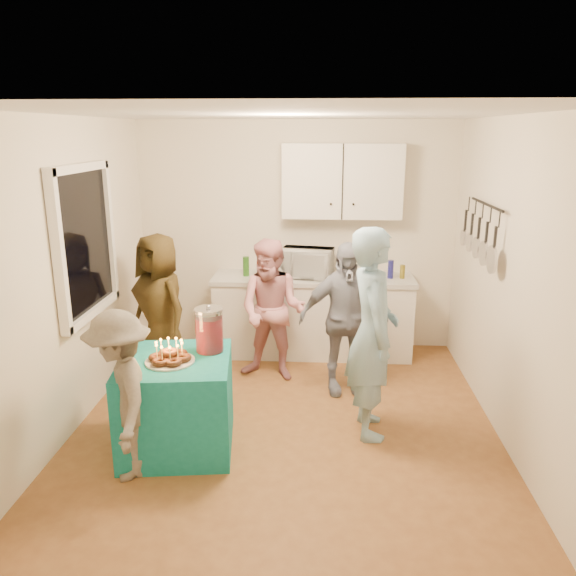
# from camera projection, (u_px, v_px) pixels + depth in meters

# --- Properties ---
(floor) EXTENTS (4.00, 4.00, 0.00)m
(floor) POSITION_uv_depth(u_px,v_px,m) (286.00, 426.00, 4.88)
(floor) COLOR brown
(floor) RESTS_ON ground
(ceiling) EXTENTS (4.00, 4.00, 0.00)m
(ceiling) POSITION_uv_depth(u_px,v_px,m) (285.00, 114.00, 4.18)
(ceiling) COLOR white
(ceiling) RESTS_ON floor
(back_wall) EXTENTS (3.60, 3.60, 0.00)m
(back_wall) POSITION_uv_depth(u_px,v_px,m) (297.00, 237.00, 6.45)
(back_wall) COLOR silver
(back_wall) RESTS_ON floor
(left_wall) EXTENTS (4.00, 4.00, 0.00)m
(left_wall) POSITION_uv_depth(u_px,v_px,m) (68.00, 278.00, 4.64)
(left_wall) COLOR silver
(left_wall) RESTS_ON floor
(right_wall) EXTENTS (4.00, 4.00, 0.00)m
(right_wall) POSITION_uv_depth(u_px,v_px,m) (513.00, 285.00, 4.43)
(right_wall) COLOR silver
(right_wall) RESTS_ON floor
(window_night) EXTENTS (0.04, 1.00, 1.20)m
(window_night) POSITION_uv_depth(u_px,v_px,m) (84.00, 242.00, 4.86)
(window_night) COLOR black
(window_night) RESTS_ON left_wall
(counter) EXTENTS (2.20, 0.58, 0.86)m
(counter) POSITION_uv_depth(u_px,v_px,m) (313.00, 317.00, 6.39)
(counter) COLOR white
(counter) RESTS_ON floor
(countertop) EXTENTS (2.24, 0.62, 0.05)m
(countertop) POSITION_uv_depth(u_px,v_px,m) (313.00, 279.00, 6.27)
(countertop) COLOR beige
(countertop) RESTS_ON counter
(upper_cabinet) EXTENTS (1.30, 0.30, 0.80)m
(upper_cabinet) POSITION_uv_depth(u_px,v_px,m) (342.00, 181.00, 6.11)
(upper_cabinet) COLOR white
(upper_cabinet) RESTS_ON back_wall
(pot_rack) EXTENTS (0.12, 1.00, 0.60)m
(pot_rack) POSITION_uv_depth(u_px,v_px,m) (482.00, 232.00, 5.02)
(pot_rack) COLOR black
(pot_rack) RESTS_ON right_wall
(microwave) EXTENTS (0.62, 0.47, 0.31)m
(microwave) POSITION_uv_depth(u_px,v_px,m) (307.00, 263.00, 6.22)
(microwave) COLOR white
(microwave) RESTS_ON countertop
(party_table) EXTENTS (0.95, 0.95, 0.76)m
(party_table) POSITION_uv_depth(u_px,v_px,m) (177.00, 403.00, 4.48)
(party_table) COLOR #127976
(party_table) RESTS_ON floor
(donut_cake) EXTENTS (0.38, 0.38, 0.18)m
(donut_cake) POSITION_uv_depth(u_px,v_px,m) (169.00, 351.00, 4.29)
(donut_cake) COLOR #381C0C
(donut_cake) RESTS_ON party_table
(punch_jar) EXTENTS (0.22, 0.22, 0.34)m
(punch_jar) POSITION_uv_depth(u_px,v_px,m) (209.00, 331.00, 4.49)
(punch_jar) COLOR red
(punch_jar) RESTS_ON party_table
(man_birthday) EXTENTS (0.48, 0.68, 1.76)m
(man_birthday) POSITION_uv_depth(u_px,v_px,m) (372.00, 333.00, 4.58)
(man_birthday) COLOR #8EB6CF
(man_birthday) RESTS_ON floor
(woman_back_left) EXTENTS (0.89, 0.84, 1.52)m
(woman_back_left) POSITION_uv_depth(u_px,v_px,m) (160.00, 308.00, 5.62)
(woman_back_left) COLOR brown
(woman_back_left) RESTS_ON floor
(woman_back_center) EXTENTS (0.82, 0.71, 1.46)m
(woman_back_center) POSITION_uv_depth(u_px,v_px,m) (272.00, 311.00, 5.66)
(woman_back_center) COLOR #CE6B83
(woman_back_center) RESTS_ON floor
(woman_back_right) EXTENTS (0.93, 0.53, 1.49)m
(woman_back_right) POSITION_uv_depth(u_px,v_px,m) (344.00, 318.00, 5.37)
(woman_back_right) COLOR #101636
(woman_back_right) RESTS_ON floor
(child_near_left) EXTENTS (0.78, 0.95, 1.27)m
(child_near_left) POSITION_uv_depth(u_px,v_px,m) (121.00, 395.00, 4.04)
(child_near_left) COLOR #5E564B
(child_near_left) RESTS_ON floor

